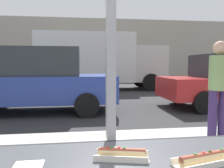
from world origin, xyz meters
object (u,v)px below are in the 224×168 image
at_px(box_truck, 99,60).
at_px(pedestrian, 219,84).
at_px(hotdog_tray_far, 204,159).
at_px(parked_car_blue, 38,80).
at_px(hotdog_tray_near, 122,154).

distance_m(box_truck, pedestrian, 9.03).
distance_m(hotdog_tray_far, box_truck, 11.47).
bearing_deg(parked_car_blue, hotdog_tray_far, -73.23).
xyz_separation_m(box_truck, pedestrian, (1.28, -8.92, -0.59)).
height_order(hotdog_tray_far, pedestrian, pedestrian).
bearing_deg(parked_car_blue, pedestrian, -43.63).
relative_size(box_truck, pedestrian, 4.17).
distance_m(hotdog_tray_near, parked_car_blue, 5.87).
relative_size(hotdog_tray_near, pedestrian, 0.15).
relative_size(parked_car_blue, box_truck, 0.65).
height_order(parked_car_blue, box_truck, box_truck).
distance_m(hotdog_tray_far, pedestrian, 3.03).
height_order(hotdog_tray_near, box_truck, box_truck).
relative_size(hotdog_tray_far, pedestrian, 0.18).
relative_size(hotdog_tray_near, hotdog_tray_far, 0.86).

